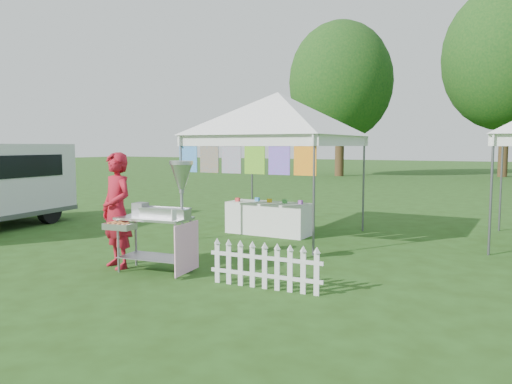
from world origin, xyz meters
The scene contains 8 objects.
ground centered at (0.00, 0.00, 0.00)m, with size 120.00×120.00×0.00m, color #234112.
canopy_main centered at (0.00, 3.49, 2.99)m, with size 4.24×4.24×3.45m.
tree_left centered at (-6.00, 24.00, 5.83)m, with size 6.40×6.40×9.53m.
tree_mid centered at (3.00, 28.00, 7.14)m, with size 7.60×7.60×11.52m.
donut_cart centered at (-0.05, -0.13, 0.99)m, with size 1.21×0.96×1.68m.
vendor centered at (-0.91, -0.22, 0.90)m, with size 0.65×0.43×1.80m, color maroon.
picket_fence centered at (1.65, -0.14, 0.29)m, with size 1.62×0.14×0.56m.
display_table centered at (-0.23, 3.56, 0.34)m, with size 1.80×0.70×0.68m, color white.
Camera 1 is at (4.72, -5.85, 1.90)m, focal length 35.00 mm.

